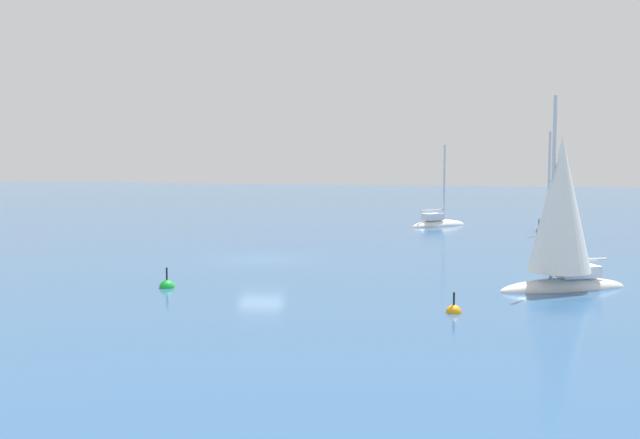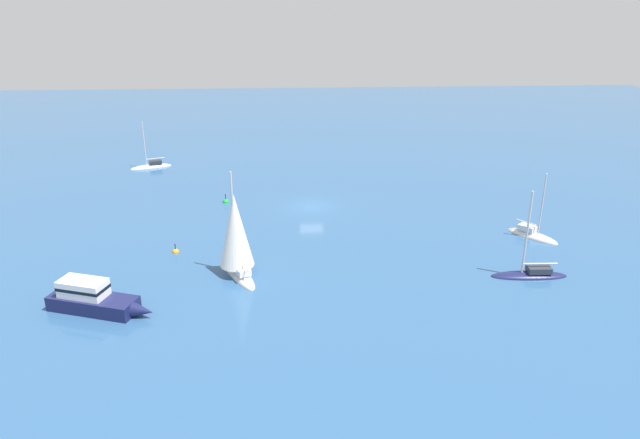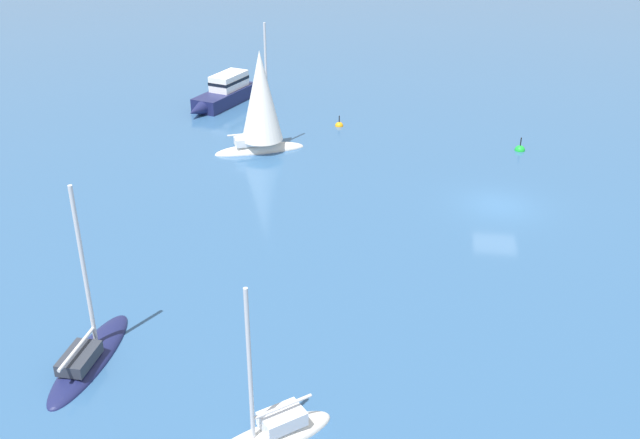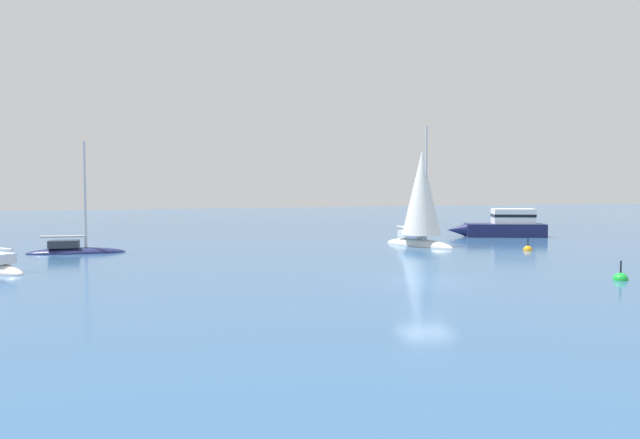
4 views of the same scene
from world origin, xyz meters
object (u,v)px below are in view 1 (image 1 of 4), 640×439
object	(u,v)px
mooring_buoy	(167,287)
channel_buoy	(454,312)
ketch	(547,230)
sloop	(561,219)
sailboat	(438,224)

from	to	relation	value
mooring_buoy	channel_buoy	bearing A→B (deg)	-14.04
channel_buoy	mooring_buoy	xyz separation A→B (m)	(-12.93, 3.23, -0.00)
ketch	mooring_buoy	distance (m)	32.71
sloop	ketch	xyz separation A→B (m)	(1.72, 23.80, -3.02)
sloop	channel_buoy	xyz separation A→B (m)	(-4.60, -5.87, -3.19)
sailboat	sloop	world-z (taller)	sloop
sailboat	channel_buoy	xyz separation A→B (m)	(1.68, -33.00, -0.13)
sloop	mooring_buoy	world-z (taller)	sloop
sailboat	channel_buoy	distance (m)	33.04
sloop	ketch	world-z (taller)	sloop
sloop	sailboat	bearing A→B (deg)	-101.59
sailboat	mooring_buoy	distance (m)	31.82
mooring_buoy	ketch	bearing A→B (deg)	53.94
sailboat	channel_buoy	size ratio (longest dim) A/B	6.17
mooring_buoy	sailboat	bearing A→B (deg)	69.31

